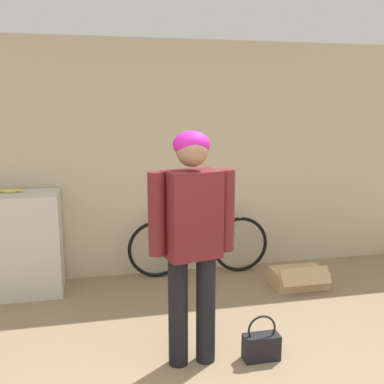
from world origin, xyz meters
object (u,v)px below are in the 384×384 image
(person, at_px, (192,228))
(banana, at_px, (9,191))
(bicycle, at_px, (199,245))
(handbag, at_px, (261,345))
(cardboard_box, at_px, (298,278))

(person, height_order, banana, person)
(bicycle, bearing_deg, handbag, -86.21)
(bicycle, bearing_deg, person, -103.05)
(cardboard_box, bearing_deg, bicycle, 148.62)
(person, distance_m, banana, 2.25)
(handbag, bearing_deg, banana, 138.94)
(person, xyz_separation_m, banana, (-1.50, 1.68, 0.02))
(handbag, bearing_deg, person, 170.94)
(bicycle, xyz_separation_m, cardboard_box, (0.95, -0.58, -0.25))
(bicycle, xyz_separation_m, handbag, (0.06, -1.81, -0.24))
(person, distance_m, bicycle, 1.91)
(banana, distance_m, handbag, 2.85)
(handbag, bearing_deg, cardboard_box, 54.06)
(person, height_order, handbag, person)
(person, xyz_separation_m, bicycle, (0.47, 1.72, -0.69))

